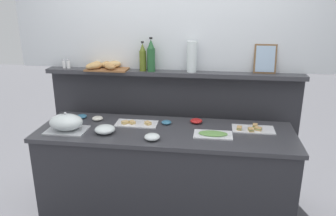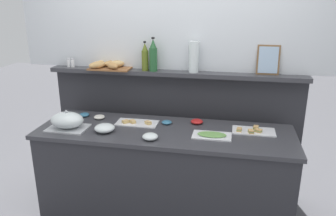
{
  "view_description": "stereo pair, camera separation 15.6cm",
  "coord_description": "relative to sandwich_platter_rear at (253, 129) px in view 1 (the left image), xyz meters",
  "views": [
    {
      "loc": [
        0.39,
        -2.67,
        1.99
      ],
      "look_at": [
        0.01,
        0.1,
        1.05
      ],
      "focal_mm": 36.2,
      "sensor_mm": 36.0,
      "label": 1
    },
    {
      "loc": [
        0.55,
        -2.64,
        1.99
      ],
      "look_at": [
        0.01,
        0.1,
        1.05
      ],
      "focal_mm": 36.2,
      "sensor_mm": 36.0,
      "label": 2
    }
  ],
  "objects": [
    {
      "name": "ground_plane",
      "position": [
        -0.74,
        0.49,
        -0.9
      ],
      "size": [
        12.0,
        12.0,
        0.0
      ],
      "primitive_type": "plane",
      "color": "#4C4C51"
    },
    {
      "name": "buffet_counter",
      "position": [
        -0.74,
        -0.11,
        -0.45
      ],
      "size": [
        2.2,
        0.69,
        0.89
      ],
      "color": "#2D2D33",
      "rests_on": "ground_plane"
    },
    {
      "name": "back_ledge_unit",
      "position": [
        -0.74,
        0.41,
        -0.21
      ],
      "size": [
        2.45,
        0.22,
        1.3
      ],
      "color": "#2D2D33",
      "rests_on": "ground_plane"
    },
    {
      "name": "sandwich_platter_rear",
      "position": [
        0.0,
        0.0,
        0.0
      ],
      "size": [
        0.36,
        0.19,
        0.04
      ],
      "color": "silver",
      "rests_on": "buffet_counter"
    },
    {
      "name": "sandwich_platter_side",
      "position": [
        -1.02,
        -0.01,
        -0.0
      ],
      "size": [
        0.37,
        0.19,
        0.04
      ],
      "color": "silver",
      "rests_on": "buffet_counter"
    },
    {
      "name": "cold_cuts_platter",
      "position": [
        -0.34,
        -0.16,
        -0.0
      ],
      "size": [
        0.32,
        0.18,
        0.02
      ],
      "color": "silver",
      "rests_on": "buffet_counter"
    },
    {
      "name": "serving_cloche",
      "position": [
        -1.57,
        -0.24,
        0.06
      ],
      "size": [
        0.34,
        0.24,
        0.17
      ],
      "color": "#B7BABF",
      "rests_on": "buffet_counter"
    },
    {
      "name": "glass_bowl_large",
      "position": [
        -1.24,
        -0.24,
        0.02
      ],
      "size": [
        0.17,
        0.17,
        0.07
      ],
      "color": "silver",
      "rests_on": "buffet_counter"
    },
    {
      "name": "glass_bowl_medium",
      "position": [
        -0.82,
        -0.32,
        0.01
      ],
      "size": [
        0.13,
        0.13,
        0.05
      ],
      "color": "silver",
      "rests_on": "buffet_counter"
    },
    {
      "name": "condiment_bowl_cream",
      "position": [
        -0.75,
        0.04,
        0.01
      ],
      "size": [
        0.09,
        0.09,
        0.03
      ],
      "primitive_type": "ellipsoid",
      "color": "teal",
      "rests_on": "buffet_counter"
    },
    {
      "name": "condiment_bowl_teal",
      "position": [
        -0.49,
        0.1,
        0.01
      ],
      "size": [
        0.11,
        0.11,
        0.04
      ],
      "primitive_type": "ellipsoid",
      "color": "red",
      "rests_on": "buffet_counter"
    },
    {
      "name": "condiment_bowl_red",
      "position": [
        -1.4,
        0.05,
        0.01
      ],
      "size": [
        0.1,
        0.1,
        0.04
      ],
      "primitive_type": "ellipsoid",
      "color": "silver",
      "rests_on": "buffet_counter"
    },
    {
      "name": "condiment_bowl_dark",
      "position": [
        -1.57,
        0.08,
        0.01
      ],
      "size": [
        0.1,
        0.1,
        0.03
      ],
      "primitive_type": "ellipsoid",
      "color": "teal",
      "rests_on": "buffet_counter"
    },
    {
      "name": "wine_bottle_green",
      "position": [
        -0.94,
        0.31,
        0.55
      ],
      "size": [
        0.08,
        0.08,
        0.32
      ],
      "color": "#23562D",
      "rests_on": "back_ledge_unit"
    },
    {
      "name": "olive_oil_bottle",
      "position": [
        -1.02,
        0.32,
        0.53
      ],
      "size": [
        0.06,
        0.06,
        0.28
      ],
      "color": "#56661E",
      "rests_on": "back_ledge_unit"
    },
    {
      "name": "salt_shaker",
      "position": [
        -1.81,
        0.34,
        0.45
      ],
      "size": [
        0.03,
        0.03,
        0.09
      ],
      "color": "white",
      "rests_on": "back_ledge_unit"
    },
    {
      "name": "pepper_shaker",
      "position": [
        -1.77,
        0.34,
        0.45
      ],
      "size": [
        0.03,
        0.03,
        0.09
      ],
      "color": "white",
      "rests_on": "back_ledge_unit"
    },
    {
      "name": "bread_basket",
      "position": [
        -1.4,
        0.33,
        0.45
      ],
      "size": [
        0.4,
        0.3,
        0.08
      ],
      "color": "brown",
      "rests_on": "back_ledge_unit"
    },
    {
      "name": "framed_picture",
      "position": [
        0.11,
        0.38,
        0.54
      ],
      "size": [
        0.2,
        0.06,
        0.26
      ],
      "color": "brown",
      "rests_on": "back_ledge_unit"
    },
    {
      "name": "water_carafe",
      "position": [
        -0.56,
        0.34,
        0.55
      ],
      "size": [
        0.09,
        0.09,
        0.29
      ],
      "primitive_type": "cylinder",
      "color": "silver",
      "rests_on": "back_ledge_unit"
    }
  ]
}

